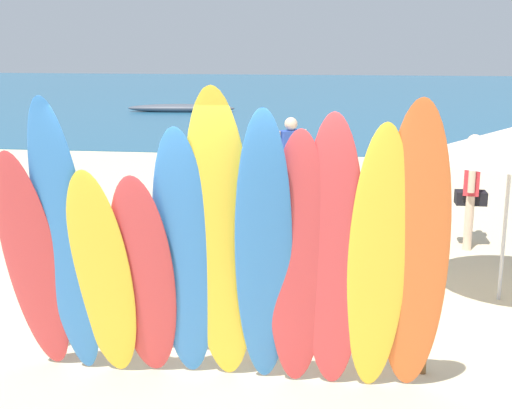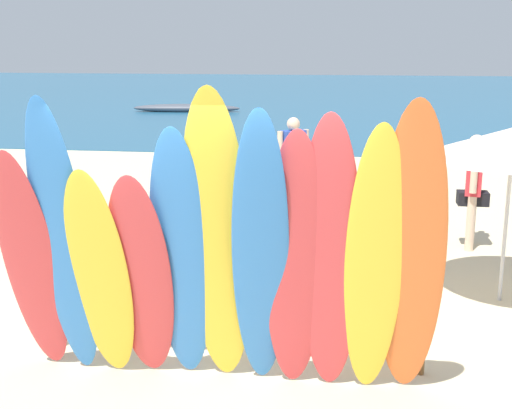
# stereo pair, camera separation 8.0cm
# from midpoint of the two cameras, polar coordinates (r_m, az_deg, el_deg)

# --- Properties ---
(ground) EXTENTS (60.00, 60.00, 0.00)m
(ground) POSITION_cam_midpoint_polar(r_m,az_deg,el_deg) (20.17, 4.30, 5.06)
(ground) COLOR beige
(ocean_water) EXTENTS (60.00, 40.00, 0.02)m
(ocean_water) POSITION_cam_midpoint_polar(r_m,az_deg,el_deg) (37.90, 5.78, 9.05)
(ocean_water) COLOR #235B7F
(ocean_water) RESTS_ON ground
(surfboard_rack) EXTENTS (3.66, 0.07, 0.62)m
(surfboard_rack) POSITION_cam_midpoint_polar(r_m,az_deg,el_deg) (6.51, -2.41, -8.89)
(surfboard_rack) COLOR brown
(surfboard_rack) RESTS_ON ground
(surfboard_red_0) EXTENTS (0.52, 0.72, 2.15)m
(surfboard_red_0) POSITION_cam_midpoint_polar(r_m,az_deg,el_deg) (6.30, -18.30, -4.85)
(surfboard_red_0) COLOR #D13D42
(surfboard_red_0) RESTS_ON ground
(surfboard_blue_1) EXTENTS (0.47, 0.72, 2.58)m
(surfboard_blue_1) POSITION_cam_midpoint_polar(r_m,az_deg,el_deg) (6.06, -15.82, -3.22)
(surfboard_blue_1) COLOR #337AD1
(surfboard_blue_1) RESTS_ON ground
(surfboard_yellow_2) EXTENTS (0.58, 0.65, 2.00)m
(surfboard_yellow_2) POSITION_cam_midpoint_polar(r_m,az_deg,el_deg) (6.07, -12.97, -5.91)
(surfboard_yellow_2) COLOR yellow
(surfboard_yellow_2) RESTS_ON ground
(surfboard_red_3) EXTENTS (0.55, 0.61, 1.95)m
(surfboard_red_3) POSITION_cam_midpoint_polar(r_m,az_deg,el_deg) (6.02, -9.65, -6.17)
(surfboard_red_3) COLOR #D13D42
(surfboard_red_3) RESTS_ON ground
(surfboard_blue_4) EXTENTS (0.53, 0.63, 2.34)m
(surfboard_blue_4) POSITION_cam_midpoint_polar(r_m,az_deg,el_deg) (5.88, -6.39, -4.52)
(surfboard_blue_4) COLOR #337AD1
(surfboard_blue_4) RESTS_ON ground
(surfboard_yellow_5) EXTENTS (0.60, 0.66, 2.66)m
(surfboard_yellow_5) POSITION_cam_midpoint_polar(r_m,az_deg,el_deg) (5.74, -3.38, -3.23)
(surfboard_yellow_5) COLOR yellow
(surfboard_yellow_5) RESTS_ON ground
(surfboard_blue_6) EXTENTS (0.54, 0.82, 2.52)m
(surfboard_blue_6) POSITION_cam_midpoint_polar(r_m,az_deg,el_deg) (5.63, 0.22, -4.31)
(surfboard_blue_6) COLOR #337AD1
(surfboard_blue_6) RESTS_ON ground
(surfboard_red_7) EXTENTS (0.56, 0.62, 2.34)m
(surfboard_red_7) POSITION_cam_midpoint_polar(r_m,az_deg,el_deg) (5.70, 3.08, -5.03)
(surfboard_red_7) COLOR #D13D42
(surfboard_red_7) RESTS_ON ground
(surfboard_red_8) EXTENTS (0.54, 0.59, 2.47)m
(surfboard_red_8) POSITION_cam_midpoint_polar(r_m,az_deg,el_deg) (5.67, 5.98, -4.52)
(surfboard_red_8) COLOR #D13D42
(surfboard_red_8) RESTS_ON ground
(surfboard_yellow_9) EXTENTS (0.52, 0.61, 2.40)m
(surfboard_yellow_9) POSITION_cam_midpoint_polar(r_m,az_deg,el_deg) (5.67, 9.59, -4.99)
(surfboard_yellow_9) COLOR yellow
(surfboard_yellow_9) RESTS_ON ground
(surfboard_orange_10) EXTENTS (0.61, 0.72, 2.59)m
(surfboard_orange_10) POSITION_cam_midpoint_polar(r_m,az_deg,el_deg) (5.67, 12.53, -4.13)
(surfboard_orange_10) COLOR orange
(surfboard_orange_10) RESTS_ON ground
(beachgoer_midbeach) EXTENTS (0.43, 0.62, 1.66)m
(beachgoer_midbeach) POSITION_cam_midpoint_polar(r_m,az_deg,el_deg) (10.39, 17.22, 1.71)
(beachgoer_midbeach) COLOR beige
(beachgoer_midbeach) RESTS_ON ground
(beachgoer_by_water) EXTENTS (0.52, 0.42, 1.66)m
(beachgoer_by_water) POSITION_cam_midpoint_polar(r_m,az_deg,el_deg) (12.10, 2.69, 3.92)
(beachgoer_by_water) COLOR beige
(beachgoer_by_water) RESTS_ON ground
(beach_umbrella) EXTENTS (2.01, 2.01, 2.04)m
(beach_umbrella) POSITION_cam_midpoint_polar(r_m,az_deg,el_deg) (8.20, 20.18, 4.82)
(beach_umbrella) COLOR silver
(beach_umbrella) RESTS_ON ground
(distant_boat) EXTENTS (4.47, 1.06, 0.35)m
(distant_boat) POSITION_cam_midpoint_polar(r_m,az_deg,el_deg) (28.87, -6.29, 7.92)
(distant_boat) COLOR #4C515B
(distant_boat) RESTS_ON ground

